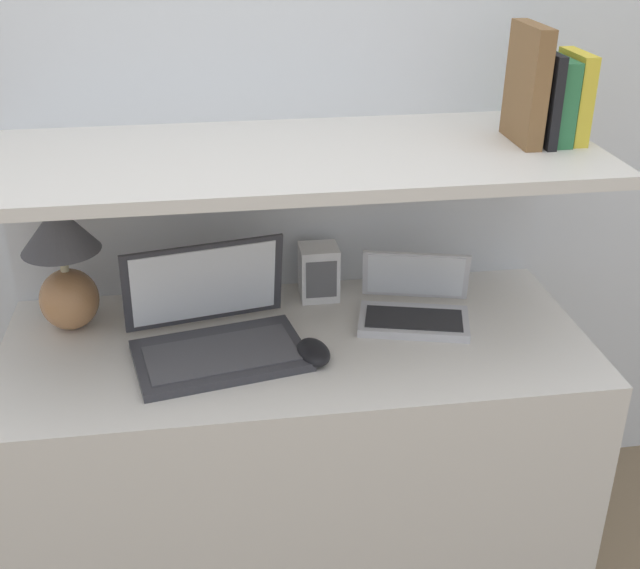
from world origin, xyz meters
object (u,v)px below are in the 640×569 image
object	(u,v)px
table_lamp	(63,259)
computer_mouse	(313,352)
router_box	(319,272)
laptop_small	(414,306)
book_green	(556,100)
book_yellow	(574,97)
book_brown	(527,85)
book_black	(542,96)
laptop_large	(215,332)

from	to	relation	value
table_lamp	computer_mouse	size ratio (longest dim) A/B	2.52
router_box	laptop_small	bearing A→B (deg)	-35.42
table_lamp	book_green	distance (m)	1.19
laptop_small	book_green	bearing A→B (deg)	1.22
book_yellow	book_green	size ratio (longest dim) A/B	1.06
book_yellow	book_brown	xyz separation A→B (m)	(-0.11, 0.00, 0.03)
laptop_small	book_green	size ratio (longest dim) A/B	1.65
book_black	book_brown	distance (m)	0.05
computer_mouse	book_black	xyz separation A→B (m)	(0.54, 0.16, 0.52)
router_box	book_black	world-z (taller)	book_black
laptop_large	book_brown	world-z (taller)	book_brown
laptop_large	computer_mouse	size ratio (longest dim) A/B	3.40
computer_mouse	laptop_large	bearing A→B (deg)	160.91
laptop_large	book_black	distance (m)	0.91
computer_mouse	book_yellow	xyz separation A→B (m)	(0.61, 0.16, 0.52)
book_yellow	book_black	distance (m)	0.07
router_box	book_green	world-z (taller)	book_green
laptop_large	table_lamp	bearing A→B (deg)	154.58
laptop_large	book_green	xyz separation A→B (m)	(0.79, 0.08, 0.49)
table_lamp	laptop_small	distance (m)	0.85
table_lamp	book_green	size ratio (longest dim) A/B	1.70
book_green	computer_mouse	bearing A→B (deg)	-164.43
book_black	laptop_large	bearing A→B (deg)	-173.58
laptop_small	book_black	world-z (taller)	book_black
book_black	book_yellow	bearing A→B (deg)	0.00
computer_mouse	laptop_small	bearing A→B (deg)	29.44
laptop_large	laptop_small	world-z (taller)	laptop_large
table_lamp	book_yellow	bearing A→B (deg)	-3.77
laptop_small	book_green	xyz separation A→B (m)	(0.30, 0.01, 0.50)
book_green	book_black	world-z (taller)	book_black
laptop_large	book_black	world-z (taller)	book_black
laptop_small	table_lamp	bearing A→B (deg)	174.24
table_lamp	laptop_small	world-z (taller)	table_lamp
table_lamp	computer_mouse	xyz separation A→B (m)	(0.56, -0.24, -0.16)
book_black	laptop_small	bearing A→B (deg)	-178.63
laptop_large	book_yellow	distance (m)	0.97
laptop_large	book_yellow	xyz separation A→B (m)	(0.83, 0.08, 0.49)
laptop_large	computer_mouse	distance (m)	0.23
router_box	laptop_large	bearing A→B (deg)	-139.74
laptop_small	router_box	distance (m)	0.27
table_lamp	book_black	distance (m)	1.16
book_brown	laptop_small	bearing A→B (deg)	-178.39
router_box	book_black	xyz separation A→B (m)	(0.48, -0.15, 0.47)
laptop_small	router_box	size ratio (longest dim) A/B	2.17
laptop_large	book_green	bearing A→B (deg)	6.14
computer_mouse	book_green	bearing A→B (deg)	15.57
table_lamp	laptop_small	bearing A→B (deg)	-5.76
computer_mouse	router_box	world-z (taller)	router_box
table_lamp	router_box	xyz separation A→B (m)	(0.61, 0.07, -0.11)
laptop_large	book_yellow	world-z (taller)	book_yellow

